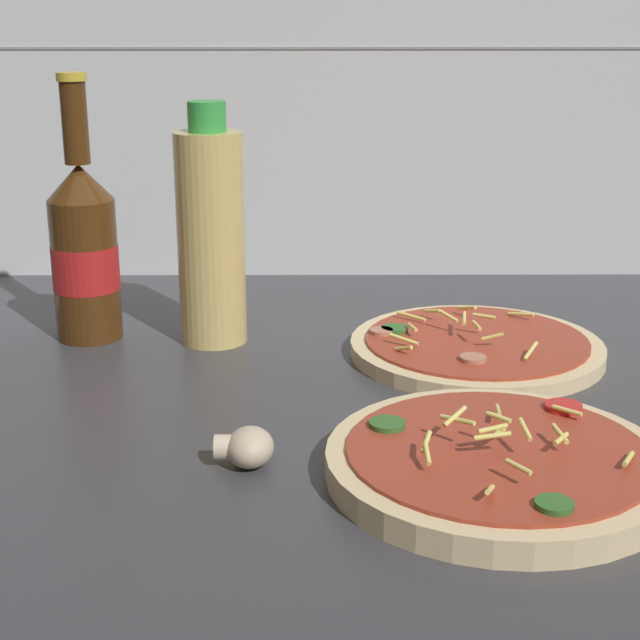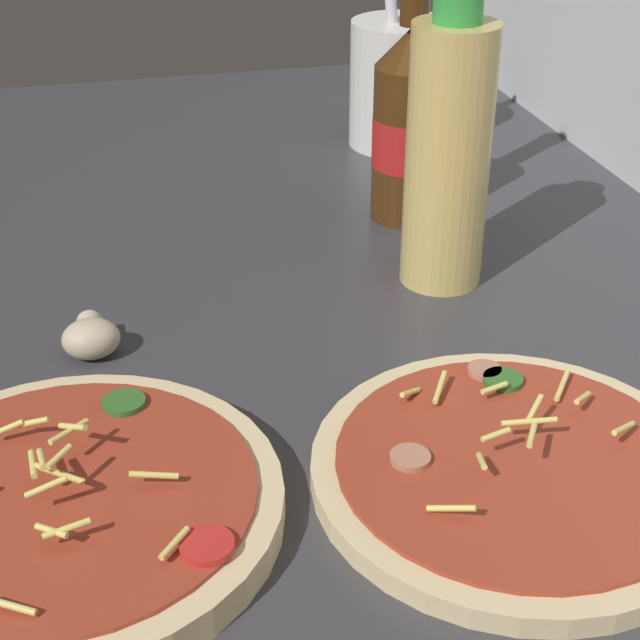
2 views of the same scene
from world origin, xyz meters
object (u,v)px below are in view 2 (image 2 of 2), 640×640
object	(u,v)px
oil_bottle	(448,153)
beer_bottle	(409,120)
pizza_near	(67,508)
utensil_crock	(400,82)
pizza_far	(514,470)
mushroom_left	(91,337)

from	to	relation	value
oil_bottle	beer_bottle	bearing A→B (deg)	174.64
pizza_near	oil_bottle	xyz separation A→B (cm)	(-23.07, 30.51, 9.74)
beer_bottle	utensil_crock	world-z (taller)	beer_bottle
pizza_near	pizza_far	bearing A→B (deg)	84.33
mushroom_left	oil_bottle	bearing A→B (deg)	100.31
utensil_crock	pizza_near	bearing A→B (deg)	-34.09
utensil_crock	mushroom_left	bearing A→B (deg)	-43.47
pizza_near	beer_bottle	size ratio (longest dim) A/B	0.93
beer_bottle	oil_bottle	world-z (taller)	beer_bottle
beer_bottle	mushroom_left	xyz separation A→B (cm)	(17.89, -29.57, -7.79)
mushroom_left	beer_bottle	bearing A→B (deg)	121.18
pizza_far	mushroom_left	xyz separation A→B (cm)	(-20.48, -23.74, 0.61)
pizza_near	oil_bottle	world-z (taller)	oil_bottle
oil_bottle	pizza_far	bearing A→B (deg)	-10.26
pizza_far	utensil_crock	size ratio (longest dim) A/B	1.12
beer_bottle	pizza_far	bearing A→B (deg)	-8.64
oil_bottle	utensil_crock	bearing A→B (deg)	168.37
mushroom_left	utensil_crock	bearing A→B (deg)	136.53
mushroom_left	utensil_crock	world-z (taller)	utensil_crock
oil_bottle	pizza_near	bearing A→B (deg)	-52.91
pizza_near	oil_bottle	distance (cm)	39.47
beer_bottle	oil_bottle	size ratio (longest dim) A/B	1.11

